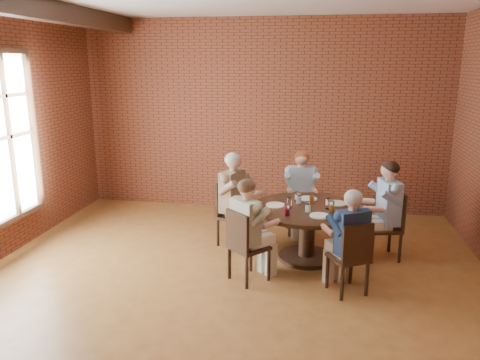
% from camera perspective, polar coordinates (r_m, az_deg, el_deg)
% --- Properties ---
extents(floor, '(7.00, 7.00, 0.00)m').
position_cam_1_polar(floor, '(5.58, -1.85, -14.02)').
color(floor, olive).
rests_on(floor, ground).
extents(wall_back, '(7.00, 0.00, 7.00)m').
position_cam_1_polar(wall_back, '(8.43, 2.72, 7.78)').
color(wall_back, brown).
rests_on(wall_back, ground).
extents(wall_front, '(7.00, 0.00, 7.00)m').
position_cam_1_polar(wall_front, '(1.89, -24.35, -16.87)').
color(wall_front, brown).
rests_on(wall_front, ground).
extents(dining_table, '(1.52, 1.52, 0.75)m').
position_cam_1_polar(dining_table, '(6.41, 8.19, -5.17)').
color(dining_table, '#321D10').
rests_on(dining_table, floor).
extents(chair_a, '(0.53, 0.53, 0.95)m').
position_cam_1_polar(chair_a, '(6.73, 17.73, -4.90)').
color(chair_a, '#321D10').
rests_on(chair_a, floor).
extents(diner_a, '(0.77, 0.68, 1.36)m').
position_cam_1_polar(diner_a, '(6.65, 17.12, -3.58)').
color(diner_a, teal).
rests_on(diner_a, floor).
extents(chair_b, '(0.46, 0.46, 0.92)m').
position_cam_1_polar(chair_b, '(7.47, 7.33, -2.54)').
color(chair_b, '#321D10').
rests_on(chair_b, floor).
extents(diner_b, '(0.59, 0.69, 1.31)m').
position_cam_1_polar(diner_b, '(7.35, 7.42, -1.59)').
color(diner_b, '#9FB6CA').
rests_on(diner_b, floor).
extents(chair_c, '(0.57, 0.57, 0.96)m').
position_cam_1_polar(chair_c, '(6.92, -1.17, -3.65)').
color(chair_c, '#321D10').
rests_on(chair_c, floor).
extents(diner_c, '(0.83, 0.76, 1.38)m').
position_cam_1_polar(diner_c, '(6.83, -0.51, -2.41)').
color(diner_c, brown).
rests_on(diner_c, floor).
extents(chair_d, '(0.57, 0.57, 0.91)m').
position_cam_1_polar(chair_d, '(5.73, 0.48, -7.75)').
color(chair_d, '#321D10').
rests_on(chair_d, floor).
extents(diner_d, '(0.79, 0.80, 1.29)m').
position_cam_1_polar(diner_d, '(5.72, 1.11, -6.20)').
color(diner_d, '#BFAF96').
rests_on(diner_d, floor).
extents(chair_e, '(0.53, 0.53, 0.89)m').
position_cam_1_polar(chair_e, '(5.56, 13.45, -8.94)').
color(chair_e, '#321D10').
rests_on(chair_e, floor).
extents(diner_e, '(0.71, 0.75, 1.25)m').
position_cam_1_polar(diner_e, '(5.57, 13.11, -7.36)').
color(diner_e, '#192A48').
rests_on(diner_e, floor).
extents(plate_a, '(0.26, 0.26, 0.01)m').
position_cam_1_polar(plate_a, '(6.56, 11.71, -2.77)').
color(plate_a, white).
rests_on(plate_a, dining_table).
extents(plate_b, '(0.26, 0.26, 0.01)m').
position_cam_1_polar(plate_b, '(6.70, 8.29, -2.26)').
color(plate_b, white).
rests_on(plate_b, dining_table).
extents(plate_c, '(0.26, 0.26, 0.01)m').
position_cam_1_polar(plate_c, '(6.36, 4.35, -3.05)').
color(plate_c, white).
rests_on(plate_c, dining_table).
extents(plate_d, '(0.26, 0.26, 0.01)m').
position_cam_1_polar(plate_d, '(5.99, 9.70, -4.31)').
color(plate_d, white).
rests_on(plate_d, dining_table).
extents(glass_a, '(0.07, 0.07, 0.14)m').
position_cam_1_polar(glass_a, '(6.30, 10.67, -2.84)').
color(glass_a, white).
rests_on(glass_a, dining_table).
extents(glass_b, '(0.07, 0.07, 0.14)m').
position_cam_1_polar(glass_b, '(6.55, 8.75, -2.10)').
color(glass_b, white).
rests_on(glass_b, dining_table).
extents(glass_c, '(0.07, 0.07, 0.14)m').
position_cam_1_polar(glass_c, '(6.55, 6.99, -2.03)').
color(glass_c, white).
rests_on(glass_c, dining_table).
extents(glass_d, '(0.07, 0.07, 0.14)m').
position_cam_1_polar(glass_d, '(6.47, 7.17, -2.25)').
color(glass_d, white).
rests_on(glass_d, dining_table).
extents(glass_e, '(0.07, 0.07, 0.14)m').
position_cam_1_polar(glass_e, '(6.25, 6.00, -2.80)').
color(glass_e, white).
rests_on(glass_e, dining_table).
extents(glass_f, '(0.07, 0.07, 0.14)m').
position_cam_1_polar(glass_f, '(5.95, 5.73, -3.68)').
color(glass_f, white).
rests_on(glass_f, dining_table).
extents(glass_g, '(0.07, 0.07, 0.14)m').
position_cam_1_polar(glass_g, '(6.12, 8.29, -3.25)').
color(glass_g, white).
rests_on(glass_g, dining_table).
extents(glass_h, '(0.07, 0.07, 0.14)m').
position_cam_1_polar(glass_h, '(6.19, 11.11, -3.16)').
color(glass_h, white).
rests_on(glass_h, dining_table).
extents(smartphone, '(0.09, 0.14, 0.01)m').
position_cam_1_polar(smartphone, '(6.07, 11.86, -4.20)').
color(smartphone, black).
rests_on(smartphone, dining_table).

